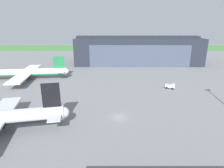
% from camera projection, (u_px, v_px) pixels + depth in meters
% --- Properties ---
extents(ground_plane, '(440.00, 440.00, 0.00)m').
position_uv_depth(ground_plane, '(120.00, 117.00, 57.90)').
color(ground_plane, slate).
extents(grass_field_strip, '(440.00, 56.00, 0.08)m').
position_uv_depth(grass_field_strip, '(115.00, 48.00, 223.39)').
color(grass_field_strip, '#478241').
rests_on(grass_field_strip, ground_plane).
extents(maintenance_hangar, '(86.27, 31.67, 19.15)m').
position_uv_depth(maintenance_hangar, '(138.00, 50.00, 135.95)').
color(maintenance_hangar, '#232833').
rests_on(maintenance_hangar, ground_plane).
extents(airliner_far_left, '(44.77, 38.51, 11.56)m').
position_uv_depth(airliner_far_left, '(25.00, 72.00, 95.72)').
color(airliner_far_left, white).
rests_on(airliner_far_left, ground_plane).
extents(ops_van, '(4.64, 3.82, 2.11)m').
position_uv_depth(ops_van, '(171.00, 86.00, 83.02)').
color(ops_van, silver).
rests_on(ops_van, ground_plane).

